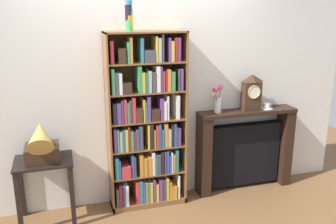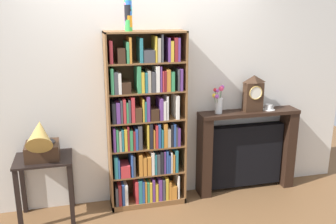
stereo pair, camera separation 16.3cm
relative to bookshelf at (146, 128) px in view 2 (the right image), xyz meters
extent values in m
cube|color=brown|center=(0.01, -0.09, -0.89)|extent=(7.77, 6.40, 0.02)
cube|color=silver|center=(0.07, 0.19, 0.46)|extent=(4.77, 0.08, 2.70)
cube|color=brown|center=(-0.39, 0.01, 0.06)|extent=(0.02, 0.29, 1.90)
cube|color=brown|center=(0.41, 0.01, 0.06)|extent=(0.02, 0.29, 1.90)
cube|color=brown|center=(0.01, 0.15, 0.06)|extent=(0.82, 0.01, 1.90)
cube|color=brown|center=(0.01, 0.01, 1.00)|extent=(0.82, 0.29, 0.02)
cube|color=brown|center=(0.01, 0.01, -0.85)|extent=(0.82, 0.29, 0.06)
cube|color=#424247|center=(-0.35, -0.02, -0.72)|extent=(0.03, 0.21, 0.21)
cube|color=maroon|center=(-0.31, -0.01, -0.70)|extent=(0.03, 0.24, 0.24)
cube|color=#2D519E|center=(-0.28, -0.03, -0.70)|extent=(0.03, 0.19, 0.24)
cube|color=white|center=(-0.25, -0.03, -0.71)|extent=(0.03, 0.19, 0.23)
cube|color=#C63338|center=(-0.13, -0.02, -0.70)|extent=(0.03, 0.21, 0.26)
cube|color=teal|center=(-0.09, -0.02, -0.69)|extent=(0.04, 0.21, 0.26)
cube|color=#2D519E|center=(-0.06, -0.03, -0.70)|extent=(0.02, 0.20, 0.25)
cube|color=orange|center=(-0.03, -0.03, -0.70)|extent=(0.02, 0.20, 0.24)
cube|color=#388E56|center=(-0.01, -0.01, -0.71)|extent=(0.02, 0.24, 0.24)
cube|color=gold|center=(0.02, -0.01, -0.71)|extent=(0.03, 0.23, 0.23)
cube|color=#663884|center=(0.05, -0.02, -0.69)|extent=(0.03, 0.21, 0.26)
cube|color=gold|center=(0.09, -0.03, -0.72)|extent=(0.03, 0.19, 0.21)
cube|color=#663884|center=(0.13, -0.01, -0.70)|extent=(0.04, 0.23, 0.25)
cube|color=#424247|center=(0.17, 0.00, -0.70)|extent=(0.03, 0.25, 0.24)
cube|color=gold|center=(0.20, -0.03, -0.70)|extent=(0.03, 0.19, 0.25)
cube|color=orange|center=(0.24, -0.01, -0.72)|extent=(0.03, 0.24, 0.21)
cube|color=orange|center=(0.28, -0.04, -0.75)|extent=(0.06, 0.17, 0.15)
cube|color=white|center=(0.34, -0.01, -0.69)|extent=(0.02, 0.23, 0.27)
cube|color=brown|center=(0.01, 0.01, -0.51)|extent=(0.79, 0.27, 0.02)
cube|color=teal|center=(-0.34, -0.03, -0.38)|extent=(0.04, 0.20, 0.24)
cube|color=#2D519E|center=(-0.31, -0.03, -0.40)|extent=(0.02, 0.19, 0.21)
cube|color=#C63338|center=(-0.25, -0.03, -0.44)|extent=(0.10, 0.20, 0.13)
cube|color=#2D519E|center=(-0.17, 0.00, -0.38)|extent=(0.02, 0.25, 0.25)
cube|color=#424247|center=(-0.15, -0.01, -0.39)|extent=(0.02, 0.23, 0.23)
cube|color=orange|center=(-0.08, -0.02, -0.38)|extent=(0.04, 0.22, 0.24)
cube|color=orange|center=(-0.04, -0.02, -0.40)|extent=(0.04, 0.22, 0.21)
cube|color=orange|center=(0.01, 0.00, -0.40)|extent=(0.04, 0.25, 0.21)
cube|color=white|center=(0.05, -0.03, -0.38)|extent=(0.03, 0.20, 0.25)
cube|color=teal|center=(0.08, -0.02, -0.39)|extent=(0.02, 0.22, 0.23)
cube|color=#424247|center=(0.11, -0.02, -0.39)|extent=(0.03, 0.22, 0.23)
cube|color=black|center=(0.15, -0.03, -0.38)|extent=(0.03, 0.20, 0.25)
cube|color=#663884|center=(0.18, -0.01, -0.38)|extent=(0.02, 0.24, 0.25)
cube|color=#2D519E|center=(0.21, -0.03, -0.38)|extent=(0.02, 0.19, 0.26)
cube|color=#2D519E|center=(0.23, -0.01, -0.40)|extent=(0.02, 0.23, 0.20)
cube|color=white|center=(0.25, -0.03, -0.39)|extent=(0.02, 0.19, 0.23)
cube|color=orange|center=(0.28, -0.03, -0.40)|extent=(0.02, 0.20, 0.21)
cube|color=teal|center=(0.31, -0.03, -0.38)|extent=(0.03, 0.20, 0.25)
cube|color=brown|center=(0.01, 0.01, -0.21)|extent=(0.79, 0.27, 0.02)
cube|color=#663884|center=(-0.35, -0.01, -0.08)|extent=(0.02, 0.23, 0.25)
cube|color=#388E56|center=(-0.32, -0.02, -0.08)|extent=(0.02, 0.22, 0.24)
cube|color=#B2A893|center=(-0.29, -0.02, -0.09)|extent=(0.02, 0.22, 0.22)
cube|color=teal|center=(-0.26, 0.00, -0.08)|extent=(0.02, 0.25, 0.23)
cube|color=gold|center=(-0.23, -0.01, -0.08)|extent=(0.03, 0.23, 0.23)
cube|color=maroon|center=(-0.21, -0.02, -0.07)|extent=(0.02, 0.22, 0.26)
cube|color=#388E56|center=(-0.18, -0.02, -0.09)|extent=(0.03, 0.22, 0.22)
cube|color=maroon|center=(-0.14, -0.01, -0.10)|extent=(0.02, 0.24, 0.21)
cube|color=#2D519E|center=(-0.12, -0.01, -0.09)|extent=(0.03, 0.23, 0.22)
cube|color=#424247|center=(-0.08, -0.02, -0.07)|extent=(0.04, 0.21, 0.26)
cube|color=gold|center=(0.00, -0.02, -0.07)|extent=(0.02, 0.21, 0.27)
cube|color=black|center=(0.03, -0.02, -0.06)|extent=(0.03, 0.21, 0.27)
cube|color=orange|center=(0.07, -0.03, -0.10)|extent=(0.02, 0.19, 0.20)
cube|color=#C63338|center=(0.09, -0.01, -0.07)|extent=(0.02, 0.23, 0.25)
cube|color=#2D519E|center=(0.12, -0.01, -0.07)|extent=(0.03, 0.23, 0.26)
cube|color=teal|center=(0.15, -0.03, -0.10)|extent=(0.02, 0.20, 0.20)
cube|color=orange|center=(0.19, -0.02, -0.07)|extent=(0.04, 0.21, 0.26)
cube|color=#B2A893|center=(0.23, -0.01, -0.10)|extent=(0.03, 0.23, 0.20)
cube|color=black|center=(0.26, -0.01, -0.08)|extent=(0.02, 0.24, 0.25)
cube|color=#2D519E|center=(0.29, -0.02, -0.08)|extent=(0.02, 0.21, 0.25)
cube|color=#424247|center=(0.31, -0.02, -0.09)|extent=(0.02, 0.22, 0.21)
cube|color=#663884|center=(0.33, -0.02, -0.10)|extent=(0.03, 0.21, 0.20)
cube|color=brown|center=(0.01, 0.01, 0.09)|extent=(0.79, 0.27, 0.02)
cube|color=black|center=(-0.34, -0.02, 0.21)|extent=(0.04, 0.21, 0.21)
cube|color=#663884|center=(-0.30, -0.02, 0.21)|extent=(0.04, 0.22, 0.21)
cube|color=#424247|center=(-0.27, -0.01, 0.22)|extent=(0.02, 0.24, 0.24)
cube|color=#C63338|center=(-0.24, -0.03, 0.23)|extent=(0.03, 0.20, 0.25)
cube|color=#388E56|center=(-0.21, -0.01, 0.21)|extent=(0.02, 0.24, 0.21)
cube|color=#424247|center=(-0.19, -0.03, 0.22)|extent=(0.02, 0.19, 0.23)
cube|color=#C63338|center=(-0.15, -0.03, 0.23)|extent=(0.04, 0.19, 0.26)
cube|color=#472D1C|center=(-0.09, -0.03, 0.18)|extent=(0.07, 0.20, 0.15)
cube|color=gold|center=(-0.04, -0.02, 0.22)|extent=(0.02, 0.21, 0.23)
cube|color=teal|center=(-0.02, 0.00, 0.21)|extent=(0.02, 0.25, 0.21)
cube|color=#663884|center=(0.01, -0.01, 0.23)|extent=(0.03, 0.24, 0.26)
cube|color=#382316|center=(0.08, -0.04, 0.17)|extent=(0.09, 0.17, 0.13)
cube|color=#663884|center=(0.14, -0.02, 0.22)|extent=(0.03, 0.22, 0.23)
cube|color=white|center=(0.18, 0.00, 0.20)|extent=(0.03, 0.25, 0.20)
cube|color=white|center=(0.21, -0.01, 0.23)|extent=(0.02, 0.24, 0.25)
cube|color=white|center=(0.32, -0.02, 0.23)|extent=(0.03, 0.22, 0.25)
cube|color=brown|center=(0.01, 0.01, 0.40)|extent=(0.79, 0.27, 0.02)
cube|color=#388E56|center=(-0.35, -0.01, 0.53)|extent=(0.03, 0.24, 0.26)
cube|color=#424247|center=(-0.31, -0.03, 0.52)|extent=(0.04, 0.20, 0.22)
cube|color=white|center=(-0.27, -0.02, 0.51)|extent=(0.03, 0.21, 0.21)
cube|color=#382316|center=(-0.21, -0.02, 0.46)|extent=(0.09, 0.22, 0.11)
cube|color=#388E56|center=(-0.08, -0.01, 0.54)|extent=(0.04, 0.24, 0.27)
cube|color=gold|center=(-0.04, -0.01, 0.51)|extent=(0.03, 0.23, 0.21)
cube|color=teal|center=(-0.01, -0.01, 0.51)|extent=(0.02, 0.23, 0.20)
cube|color=#B2A893|center=(0.02, 0.00, 0.52)|extent=(0.03, 0.25, 0.22)
cube|color=#424247|center=(0.06, -0.02, 0.51)|extent=(0.04, 0.22, 0.21)
cube|color=white|center=(0.11, -0.02, 0.54)|extent=(0.04, 0.21, 0.26)
cube|color=#663884|center=(0.14, -0.03, 0.54)|extent=(0.02, 0.20, 0.26)
cube|color=#C63338|center=(0.17, -0.02, 0.51)|extent=(0.02, 0.21, 0.21)
cube|color=maroon|center=(0.19, 0.00, 0.51)|extent=(0.02, 0.25, 0.21)
cube|color=orange|center=(0.22, -0.02, 0.52)|extent=(0.04, 0.21, 0.22)
cube|color=#388E56|center=(0.27, -0.01, 0.51)|extent=(0.04, 0.24, 0.20)
cube|color=#424247|center=(0.33, -0.02, 0.52)|extent=(0.02, 0.22, 0.22)
cube|color=#663884|center=(0.36, -0.03, 0.52)|extent=(0.03, 0.19, 0.23)
cube|color=brown|center=(0.01, 0.01, 0.70)|extent=(0.79, 0.27, 0.02)
cube|color=maroon|center=(-0.35, -0.03, 0.82)|extent=(0.03, 0.20, 0.22)
cube|color=#382316|center=(-0.25, -0.05, 0.78)|extent=(0.07, 0.16, 0.15)
cube|color=#388E56|center=(-0.19, -0.01, 0.81)|extent=(0.03, 0.24, 0.21)
cube|color=orange|center=(-0.16, -0.01, 0.83)|extent=(0.02, 0.24, 0.25)
cube|color=teal|center=(-0.05, -0.01, 0.83)|extent=(0.03, 0.24, 0.24)
cube|color=#424247|center=(0.02, -0.02, 0.77)|extent=(0.11, 0.21, 0.12)
cube|color=gold|center=(0.09, -0.02, 0.84)|extent=(0.02, 0.22, 0.26)
cube|color=#B2A893|center=(0.13, 0.00, 0.83)|extent=(0.03, 0.25, 0.24)
cube|color=#424247|center=(0.16, -0.03, 0.85)|extent=(0.02, 0.20, 0.27)
cube|color=#663884|center=(0.23, -0.01, 0.83)|extent=(0.02, 0.24, 0.24)
cube|color=gold|center=(0.26, -0.01, 0.81)|extent=(0.03, 0.24, 0.21)
cube|color=maroon|center=(0.30, -0.02, 0.83)|extent=(0.03, 0.22, 0.24)
cube|color=#663884|center=(0.33, -0.02, 0.83)|extent=(0.02, 0.21, 0.24)
cylinder|color=green|center=(-0.16, -0.03, 1.07)|extent=(0.07, 0.07, 0.11)
cylinder|color=white|center=(-0.16, -0.03, 1.09)|extent=(0.07, 0.07, 0.11)
cylinder|color=orange|center=(-0.16, -0.03, 1.11)|extent=(0.07, 0.07, 0.11)
cylinder|color=purple|center=(-0.16, -0.03, 1.13)|extent=(0.07, 0.07, 0.11)
cylinder|color=blue|center=(-0.16, -0.03, 1.15)|extent=(0.07, 0.07, 0.11)
cylinder|color=black|center=(-0.16, -0.03, 1.16)|extent=(0.07, 0.07, 0.11)
cylinder|color=#28B2B7|center=(-0.16, -0.03, 1.18)|extent=(0.07, 0.07, 0.11)
cylinder|color=black|center=(-0.16, -0.03, 1.20)|extent=(0.07, 0.07, 0.11)
cylinder|color=pink|center=(-0.16, -0.03, 1.22)|extent=(0.07, 0.07, 0.11)
cylinder|color=blue|center=(-0.16, -0.03, 1.24)|extent=(0.07, 0.07, 0.11)
cylinder|color=green|center=(-0.16, -0.03, 1.26)|extent=(0.07, 0.07, 0.11)
cube|color=black|center=(-1.06, -0.06, -0.22)|extent=(0.56, 0.43, 0.02)
cube|color=black|center=(-1.31, -0.25, -0.56)|extent=(0.04, 0.04, 0.65)
cube|color=black|center=(-0.81, -0.25, -0.56)|extent=(0.04, 0.04, 0.65)
cube|color=black|center=(-1.31, 0.12, -0.56)|extent=(0.04, 0.04, 0.65)
cube|color=black|center=(-0.81, 0.12, -0.56)|extent=(0.04, 0.04, 0.65)
cube|color=#382316|center=(-1.06, -0.06, -0.13)|extent=(0.32, 0.30, 0.15)
cylinder|color=black|center=(-1.06, -0.06, -0.05)|extent=(0.25, 0.25, 0.01)
cylinder|color=#B79347|center=(-1.06, -0.11, -0.03)|extent=(0.03, 0.03, 0.06)
cone|color=#B79347|center=(-1.06, -0.18, 0.09)|extent=(0.25, 0.38, 0.37)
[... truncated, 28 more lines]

